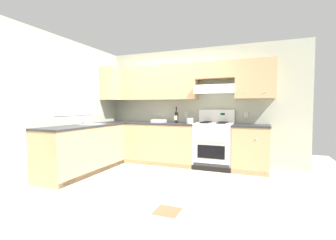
{
  "coord_description": "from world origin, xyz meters",
  "views": [
    {
      "loc": [
        1.89,
        -3.56,
        1.24
      ],
      "look_at": [
        0.2,
        0.7,
        1.0
      ],
      "focal_mm": 25.15,
      "sensor_mm": 36.0,
      "label": 1
    }
  ],
  "objects": [
    {
      "name": "paper_towel_roll",
      "position": [
        0.5,
        1.19,
        0.97
      ],
      "size": [
        0.14,
        0.14,
        0.11
      ],
      "color": "white",
      "rests_on": "counter_back_run"
    },
    {
      "name": "counter_back_run",
      "position": [
        0.06,
        1.24,
        0.45
      ],
      "size": [
        3.6,
        0.65,
        0.91
      ],
      "color": "tan",
      "rests_on": "ground_plane"
    },
    {
      "name": "stove",
      "position": [
        0.99,
        1.25,
        0.48
      ],
      "size": [
        0.76,
        0.62,
        1.2
      ],
      "color": "white",
      "rests_on": "ground_plane"
    },
    {
      "name": "counter_left_run",
      "position": [
        -1.24,
        -0.0,
        0.46
      ],
      "size": [
        0.63,
        1.91,
        1.13
      ],
      "color": "tan",
      "rests_on": "ground_plane"
    },
    {
      "name": "wall_left",
      "position": [
        -1.59,
        0.23,
        1.34
      ],
      "size": [
        0.47,
        4.0,
        2.55
      ],
      "color": "#B7BAA3",
      "rests_on": "ground_plane"
    },
    {
      "name": "bowl",
      "position": [
        -0.27,
        1.31,
        0.93
      ],
      "size": [
        0.29,
        0.26,
        0.06
      ],
      "color": "silver",
      "rests_on": "counter_back_run"
    },
    {
      "name": "ground_plane",
      "position": [
        0.0,
        0.0,
        0.0
      ],
      "size": [
        7.04,
        7.04,
        0.0
      ],
      "primitive_type": "plane",
      "color": "beige"
    },
    {
      "name": "wall_back",
      "position": [
        0.4,
        1.53,
        1.48
      ],
      "size": [
        4.68,
        0.57,
        2.55
      ],
      "color": "#B7BAA3",
      "rests_on": "ground_plane"
    },
    {
      "name": "wine_bottle",
      "position": [
        0.18,
        1.25,
        1.05
      ],
      "size": [
        0.08,
        0.08,
        0.35
      ],
      "color": "black",
      "rests_on": "counter_back_run"
    },
    {
      "name": "floor_accent_tile",
      "position": [
        0.87,
        -1.0,
        0.0
      ],
      "size": [
        0.3,
        0.3,
        0.01
      ],
      "primitive_type": "cube",
      "color": "olive",
      "rests_on": "ground_plane"
    }
  ]
}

